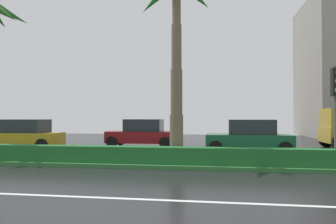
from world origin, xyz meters
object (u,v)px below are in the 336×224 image
object	(u,v)px
palm_tree_centre_left	(177,8)
traffic_signal_median_right	(336,97)
car_in_traffic_leading	(25,135)
car_in_traffic_third	(249,137)
car_in_traffic_second	(142,133)

from	to	relation	value
palm_tree_centre_left	traffic_signal_median_right	world-z (taller)	palm_tree_centre_left
car_in_traffic_leading	car_in_traffic_third	distance (m)	12.65
traffic_signal_median_right	car_in_traffic_leading	xyz separation A→B (m)	(-15.06, 5.41, -1.69)
palm_tree_centre_left	car_in_traffic_leading	xyz separation A→B (m)	(-9.47, 4.59, -5.34)
palm_tree_centre_left	car_in_traffic_leading	size ratio (longest dim) A/B	1.78
car_in_traffic_leading	car_in_traffic_second	distance (m)	6.89
car_in_traffic_leading	palm_tree_centre_left	bearing A→B (deg)	154.14
car_in_traffic_second	car_in_traffic_third	size ratio (longest dim) A/B	1.00
palm_tree_centre_left	car_in_traffic_third	size ratio (longest dim) A/B	1.78
traffic_signal_median_right	car_in_traffic_second	bearing A→B (deg)	137.09
car_in_traffic_second	car_in_traffic_leading	bearing A→B (deg)	23.17
car_in_traffic_leading	car_in_traffic_third	world-z (taller)	same
car_in_traffic_leading	car_in_traffic_second	bearing A→B (deg)	-156.83
traffic_signal_median_right	car_in_traffic_leading	world-z (taller)	traffic_signal_median_right
traffic_signal_median_right	car_in_traffic_third	xyz separation A→B (m)	(-2.41, 5.28, -1.69)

